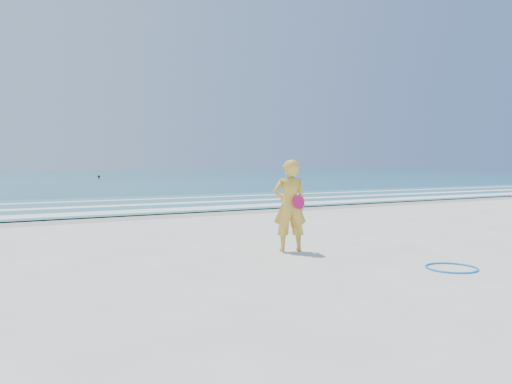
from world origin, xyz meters
TOP-DOWN VIEW (x-y plane):
  - ground at (0.00, 0.00)m, footprint 400.00×400.00m
  - wet_sand at (0.00, 9.00)m, footprint 400.00×2.40m
  - shallow at (0.00, 14.00)m, footprint 400.00×10.00m
  - foam_near at (0.00, 10.30)m, footprint 400.00×1.40m
  - foam_mid at (0.00, 13.20)m, footprint 400.00×0.90m
  - foam_far at (0.00, 16.50)m, footprint 400.00×0.60m
  - hoop at (0.89, -2.04)m, footprint 1.10×1.10m
  - buoy at (10.80, 64.70)m, footprint 0.34×0.34m
  - woman at (-0.46, 0.70)m, footprint 0.78×0.65m

SIDE VIEW (x-z plane):
  - ground at x=0.00m, z-range 0.00..0.00m
  - wet_sand at x=0.00m, z-range 0.00..0.00m
  - hoop at x=0.89m, z-range 0.00..0.03m
  - shallow at x=0.00m, z-range 0.04..0.05m
  - foam_near at x=0.00m, z-range 0.05..0.06m
  - foam_mid at x=0.00m, z-range 0.05..0.06m
  - foam_far at x=0.00m, z-range 0.05..0.06m
  - buoy at x=10.80m, z-range 0.04..0.38m
  - woman at x=-0.46m, z-range 0.00..1.82m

